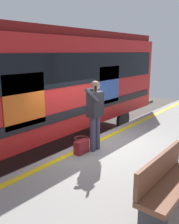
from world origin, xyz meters
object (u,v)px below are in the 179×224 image
object	(u,v)px
train_carriage	(42,80)
passenger	(95,110)
handbag	(82,146)
bench	(167,182)

from	to	relation	value
train_carriage	passenger	world-z (taller)	train_carriage
passenger	handbag	world-z (taller)	passenger
train_carriage	passenger	xyz separation A→B (m)	(0.63, 2.60, -0.50)
handbag	bench	bearing A→B (deg)	69.88
train_carriage	bench	world-z (taller)	train_carriage
passenger	handbag	distance (m)	0.93
passenger	handbag	xyz separation A→B (m)	(0.37, -0.12, -0.84)
train_carriage	bench	bearing A→B (deg)	68.89
handbag	bench	size ratio (longest dim) A/B	0.25
train_carriage	passenger	distance (m)	2.72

